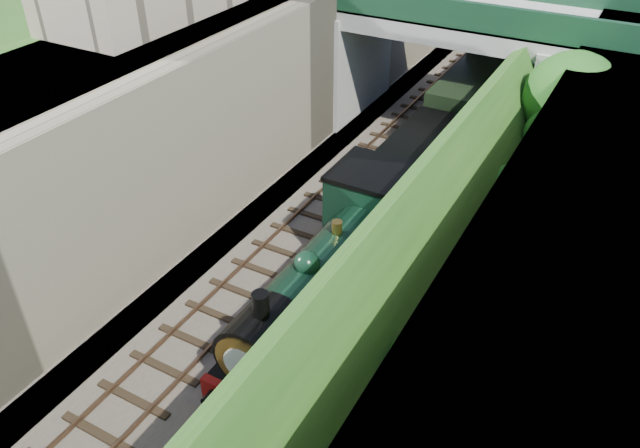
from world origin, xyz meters
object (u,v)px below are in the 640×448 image
Objects in this scene: road_bridge at (479,57)px; tender at (420,175)px; tree at (574,103)px; locomotive at (334,272)px.

tender is (0.26, -7.48, -2.46)m from road_bridge.
tender is at bearing -149.07° from tree.
road_bridge is 15.01m from locomotive.
locomotive is (-4.71, -10.19, -2.75)m from tree.
tree is 1.10× the size of tender.
locomotive is (0.26, -14.84, -2.18)m from road_bridge.
road_bridge is 7.88m from tender.
locomotive reaches higher than tender.
locomotive is at bearing -114.83° from tree.
tree is at bearing 65.17° from locomotive.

